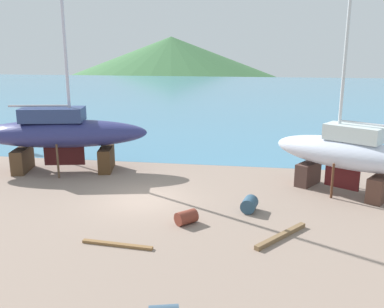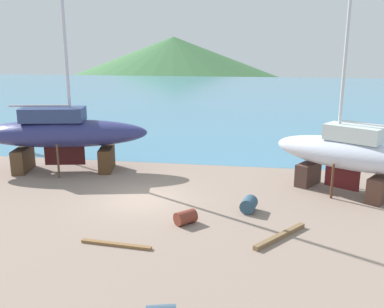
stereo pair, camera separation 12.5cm
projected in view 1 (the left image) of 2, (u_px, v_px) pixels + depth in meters
name	position (u px, v px, depth m)	size (l,w,h in m)	color
ground_plane	(105.00, 248.00, 15.36)	(46.59, 46.59, 0.00)	gray
sea_water	(223.00, 95.00, 64.86)	(128.36, 80.05, 0.01)	teal
headland_hill	(172.00, 67.00, 151.00)	(114.65, 114.65, 21.29)	#3D6E3F
sailboat_small_center	(62.00, 133.00, 24.46)	(10.11, 4.63, 16.39)	#4B311C
sailboat_mid_port	(345.00, 154.00, 20.79)	(7.26, 5.72, 11.25)	#4B332D
worker	(24.00, 140.00, 29.23)	(0.47, 0.49, 1.62)	#28694E
barrel_tipped_left	(186.00, 217.00, 17.41)	(0.57, 0.57, 0.87)	brown
barrel_by_slipway	(249.00, 204.00, 18.72)	(0.65, 0.65, 0.87)	#2B4960
timber_short_cross	(281.00, 236.00, 16.15)	(3.05, 0.21, 0.18)	brown
timber_plank_near	(117.00, 245.00, 15.52)	(2.73, 0.19, 0.10)	brown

